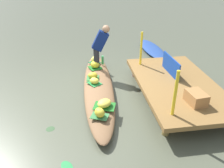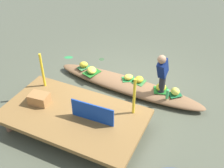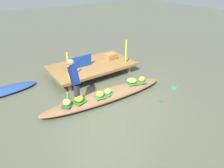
# 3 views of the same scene
# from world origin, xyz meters

# --- Properties ---
(canal_water) EXTENTS (40.00, 40.00, 0.00)m
(canal_water) POSITION_xyz_m (0.00, 0.00, 0.00)
(canal_water) COLOR #505543
(canal_water) RESTS_ON ground
(dock_platform) EXTENTS (3.20, 1.80, 0.40)m
(dock_platform) POSITION_xyz_m (0.55, 1.84, 0.35)
(dock_platform) COLOR olive
(dock_platform) RESTS_ON ground
(vendor_boat) EXTENTS (4.26, 0.95, 0.25)m
(vendor_boat) POSITION_xyz_m (0.00, 0.00, 0.13)
(vendor_boat) COLOR brown
(vendor_boat) RESTS_ON ground
(moored_boat) EXTENTS (2.22, 0.72, 0.16)m
(moored_boat) POSITION_xyz_m (-2.64, 2.23, 0.08)
(moored_boat) COLOR navy
(moored_boat) RESTS_ON ground
(leaf_mat_0) EXTENTS (0.42, 0.40, 0.01)m
(leaf_mat_0) POSITION_xyz_m (0.01, -0.10, 0.26)
(leaf_mat_0) COLOR #26813D
(leaf_mat_0) RESTS_ON vendor_boat
(banana_bunch_0) EXTENTS (0.31, 0.31, 0.14)m
(banana_bunch_0) POSITION_xyz_m (0.01, -0.10, 0.33)
(banana_bunch_0) COLOR #EDD949
(banana_bunch_0) RESTS_ON vendor_boat
(leaf_mat_1) EXTENTS (0.44, 0.43, 0.01)m
(leaf_mat_1) POSITION_xyz_m (-0.92, 0.00, 0.26)
(leaf_mat_1) COLOR #206F25
(leaf_mat_1) RESTS_ON vendor_boat
(banana_bunch_1) EXTENTS (0.33, 0.33, 0.20)m
(banana_bunch_1) POSITION_xyz_m (-0.92, 0.00, 0.36)
(banana_bunch_1) COLOR yellow
(banana_bunch_1) RESTS_ON vendor_boat
(leaf_mat_2) EXTENTS (0.35, 0.35, 0.01)m
(leaf_mat_2) POSITION_xyz_m (-0.28, -0.11, 0.26)
(leaf_mat_2) COLOR #387A3B
(leaf_mat_2) RESTS_ON vendor_boat
(banana_bunch_2) EXTENTS (0.28, 0.29, 0.16)m
(banana_bunch_2) POSITION_xyz_m (-0.28, -0.11, 0.34)
(banana_bunch_2) COLOR gold
(banana_bunch_2) RESTS_ON vendor_boat
(leaf_mat_3) EXTENTS (0.45, 0.53, 0.01)m
(leaf_mat_3) POSITION_xyz_m (1.07, 0.03, 0.26)
(leaf_mat_3) COLOR #206C22
(leaf_mat_3) RESTS_ON vendor_boat
(banana_bunch_3) EXTENTS (0.40, 0.41, 0.15)m
(banana_bunch_3) POSITION_xyz_m (1.07, 0.03, 0.33)
(banana_bunch_3) COLOR #ECD94C
(banana_bunch_3) RESTS_ON vendor_boat
(leaf_mat_4) EXTENTS (0.36, 0.41, 0.01)m
(leaf_mat_4) POSITION_xyz_m (1.41, -0.11, 0.26)
(leaf_mat_4) COLOR #367740
(leaf_mat_4) RESTS_ON vendor_boat
(banana_bunch_4) EXTENTS (0.30, 0.27, 0.18)m
(banana_bunch_4) POSITION_xyz_m (1.41, -0.11, 0.35)
(banana_bunch_4) COLOR yellow
(banana_bunch_4) RESTS_ON vendor_boat
(leaf_mat_5) EXTENTS (0.40, 0.40, 0.01)m
(leaf_mat_5) POSITION_xyz_m (-1.29, 0.02, 0.26)
(leaf_mat_5) COLOR #196034
(leaf_mat_5) RESTS_ON vendor_boat
(banana_bunch_5) EXTENTS (0.27, 0.25, 0.20)m
(banana_bunch_5) POSITION_xyz_m (-1.29, 0.02, 0.36)
(banana_bunch_5) COLOR #F1E756
(banana_bunch_5) RESTS_ON vendor_boat
(vendor_person) EXTENTS (0.21, 0.51, 1.20)m
(vendor_person) POSITION_xyz_m (-0.94, 0.16, 0.94)
(vendor_person) COLOR #28282D
(vendor_person) RESTS_ON vendor_boat
(water_bottle) EXTENTS (0.07, 0.07, 0.26)m
(water_bottle) POSITION_xyz_m (-1.15, 0.24, 0.38)
(water_bottle) COLOR #46B660
(water_bottle) RESTS_ON vendor_boat
(market_banner) EXTENTS (0.98, 0.07, 0.44)m
(market_banner) POSITION_xyz_m (0.05, 1.84, 0.63)
(market_banner) COLOR #133A98
(market_banner) RESTS_ON dock_platform
(railing_post_west) EXTENTS (0.06, 0.06, 0.91)m
(railing_post_west) POSITION_xyz_m (-0.65, 1.24, 0.86)
(railing_post_west) COLOR yellow
(railing_post_west) RESTS_ON dock_platform
(railing_post_east) EXTENTS (0.06, 0.06, 0.91)m
(railing_post_east) POSITION_xyz_m (1.75, 1.24, 0.86)
(railing_post_east) COLOR yellow
(railing_post_east) RESTS_ON dock_platform
(produce_crate) EXTENTS (0.47, 0.37, 0.25)m
(produce_crate) POSITION_xyz_m (1.45, 1.85, 0.53)
(produce_crate) COLOR #A5703E
(produce_crate) RESTS_ON dock_platform
(drifting_plant_0) EXTENTS (0.33, 0.28, 0.01)m
(drifting_plant_0) POSITION_xyz_m (2.37, -0.75, 0.00)
(drifting_plant_0) COLOR #2A8B46
(drifting_plant_0) RESTS_ON ground
(drifting_plant_1) EXTENTS (0.24, 0.24, 0.01)m
(drifting_plant_1) POSITION_xyz_m (1.34, -1.10, 0.00)
(drifting_plant_1) COLOR #365332
(drifting_plant_1) RESTS_ON ground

